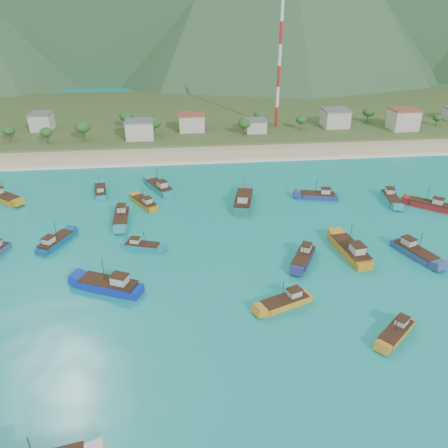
{
  "coord_description": "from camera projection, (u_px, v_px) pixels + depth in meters",
  "views": [
    {
      "loc": [
        -12.95,
        -69.84,
        48.07
      ],
      "look_at": [
        -3.28,
        18.0,
        3.0
      ],
      "focal_mm": 35.0,
      "sensor_mm": 36.0,
      "label": 1
    }
  ],
  "objects": [
    {
      "name": "boat_12",
      "position": [
        303.0,
        258.0,
        90.48
      ],
      "size": [
        7.44,
        10.04,
        5.85
      ],
      "rotation": [
        0.0,
        0.0,
        2.62
      ],
      "color": "navy",
      "rests_on": "ground"
    },
    {
      "name": "surf_line",
      "position": [
        217.0,
        162.0,
        146.49
      ],
      "size": [
        400.0,
        2.5,
        0.08
      ],
      "primitive_type": "cube",
      "color": "white",
      "rests_on": "ground"
    },
    {
      "name": "village",
      "position": [
        239.0,
        123.0,
        174.86
      ],
      "size": [
        216.27,
        25.89,
        7.77
      ],
      "color": "beige",
      "rests_on": "ground"
    },
    {
      "name": "vegetation",
      "position": [
        189.0,
        123.0,
        173.3
      ],
      "size": [
        275.73,
        25.42,
        7.66
      ],
      "color": "#235623",
      "rests_on": "ground"
    },
    {
      "name": "boat_20",
      "position": [
        396.0,
        333.0,
        70.25
      ],
      "size": [
        8.35,
        7.64,
        5.17
      ],
      "rotation": [
        0.0,
        0.0,
        2.28
      ],
      "color": "#B77C21",
      "rests_on": "ground"
    },
    {
      "name": "land",
      "position": [
        203.0,
        114.0,
        208.91
      ],
      "size": [
        400.0,
        110.0,
        2.4
      ],
      "primitive_type": "cube",
      "color": "#385123",
      "rests_on": "ground"
    },
    {
      "name": "boat_18",
      "position": [
        55.0,
        242.0,
        96.37
      ],
      "size": [
        6.83,
        10.12,
        5.8
      ],
      "rotation": [
        0.0,
        0.0,
        5.84
      ],
      "color": "navy",
      "rests_on": "ground"
    },
    {
      "name": "boat_25",
      "position": [
        243.0,
        201.0,
        115.14
      ],
      "size": [
        7.07,
        14.11,
        8.01
      ],
      "rotation": [
        0.0,
        0.0,
        6.05
      ],
      "color": "#1F6A5E",
      "rests_on": "ground"
    },
    {
      "name": "boat_19",
      "position": [
        429.0,
        205.0,
        113.85
      ],
      "size": [
        10.06,
        9.22,
        6.24
      ],
      "rotation": [
        0.0,
        0.0,
        0.87
      ],
      "color": "maroon",
      "rests_on": "ground"
    },
    {
      "name": "boat_32",
      "position": [
        101.0,
        192.0,
        122.21
      ],
      "size": [
        4.39,
        9.96,
        5.69
      ],
      "rotation": [
        0.0,
        0.0,
        0.17
      ],
      "color": "teal",
      "rests_on": "ground"
    },
    {
      "name": "boat_16",
      "position": [
        159.0,
        188.0,
        124.25
      ],
      "size": [
        8.44,
        11.99,
        6.92
      ],
      "rotation": [
        0.0,
        0.0,
        0.48
      ],
      "color": "teal",
      "rests_on": "ground"
    },
    {
      "name": "boat_7",
      "position": [
        286.0,
        302.0,
        77.19
      ],
      "size": [
        9.99,
        6.16,
        5.68
      ],
      "rotation": [
        0.0,
        0.0,
        1.95
      ],
      "color": "orange",
      "rests_on": "ground"
    },
    {
      "name": "ground",
      "position": [
        251.0,
        279.0,
        84.94
      ],
      "size": [
        600.0,
        600.0,
        0.0
      ],
      "primitive_type": "plane",
      "color": "#0C838D",
      "rests_on": "ground"
    },
    {
      "name": "boat_15",
      "position": [
        142.0,
        246.0,
        95.14
      ],
      "size": [
        8.59,
        4.89,
        4.87
      ],
      "rotation": [
        0.0,
        0.0,
        4.39
      ],
      "color": "teal",
      "rests_on": "ground"
    },
    {
      "name": "boat_26",
      "position": [
        318.0,
        196.0,
        119.32
      ],
      "size": [
        10.57,
        5.3,
        6.0
      ],
      "rotation": [
        0.0,
        0.0,
        1.33
      ],
      "color": "navy",
      "rests_on": "ground"
    },
    {
      "name": "boat_27",
      "position": [
        391.0,
        199.0,
        117.6
      ],
      "size": [
        4.65,
        10.58,
        6.04
      ],
      "rotation": [
        0.0,
        0.0,
        2.98
      ],
      "color": "teal",
      "rests_on": "ground"
    },
    {
      "name": "boat_11",
      "position": [
        145.0,
        203.0,
        115.06
      ],
      "size": [
        7.39,
        9.81,
        5.73
      ],
      "rotation": [
        0.0,
        0.0,
        0.53
      ],
      "color": "#AE7718",
      "rests_on": "ground"
    },
    {
      "name": "boat_6",
      "position": [
        110.0,
        286.0,
        81.17
      ],
      "size": [
        12.59,
        8.26,
        7.2
      ],
      "rotation": [
        0.0,
        0.0,
        1.15
      ],
      "color": "#0F2AA5",
      "rests_on": "ground"
    },
    {
      "name": "boat_31",
      "position": [
        4.0,
        198.0,
        117.89
      ],
      "size": [
        10.73,
        9.67,
        6.61
      ],
      "rotation": [
        0.0,
        0.0,
        4.02
      ],
      "color": "#B47C16",
      "rests_on": "ground"
    },
    {
      "name": "boat_29",
      "position": [
        122.0,
        218.0,
        106.85
      ],
      "size": [
        3.62,
        11.19,
        6.55
      ],
      "rotation": [
        0.0,
        0.0,
        3.17
      ],
      "color": "teal",
      "rests_on": "ground"
    },
    {
      "name": "boat_30",
      "position": [
        351.0,
        251.0,
        92.38
      ],
      "size": [
        5.18,
        12.93,
        7.43
      ],
      "rotation": [
        0.0,
        0.0,
        0.12
      ],
      "color": "#BE7A1F",
      "rests_on": "ground"
    },
    {
      "name": "boat_22",
      "position": [
        414.0,
        252.0,
        92.3
      ],
      "size": [
        6.66,
        11.26,
        6.39
      ],
      "rotation": [
        0.0,
        0.0,
        3.49
      ],
      "color": "#334883",
      "rests_on": "ground"
    },
    {
      "name": "radio_tower",
      "position": [
        279.0,
        66.0,
        171.74
      ],
      "size": [
        1.2,
        1.2,
        47.94
      ],
      "color": "red",
      "rests_on": "ground"
    },
    {
      "name": "beach",
      "position": [
        214.0,
        154.0,
        154.9
      ],
      "size": [
        400.0,
        18.0,
        1.2
      ],
      "primitive_type": "cube",
      "color": "beige",
      "rests_on": "ground"
    }
  ]
}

